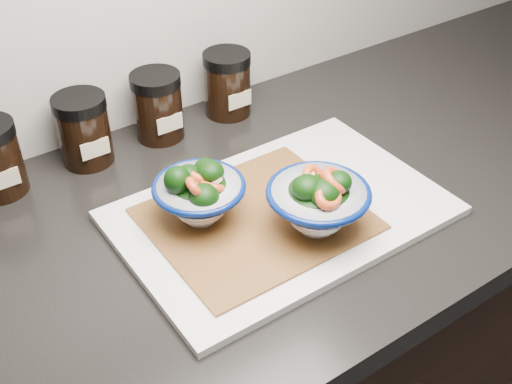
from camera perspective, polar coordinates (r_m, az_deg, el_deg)
countertop at (r=0.89m, az=-7.57°, el=-5.14°), size 3.50×0.60×0.04m
cutting_board at (r=0.91m, az=2.24°, el=-1.84°), size 0.45×0.30×0.01m
bamboo_mat at (r=0.88m, az=0.00°, el=-2.37°), size 0.28×0.24×0.00m
bowl_left at (r=0.86m, az=-5.08°, el=-0.17°), size 0.13×0.13×0.10m
bowl_right at (r=0.84m, az=5.57°, el=-0.89°), size 0.14×0.14×0.10m
spice_jar_d at (r=1.03m, az=-15.07°, el=5.36°), size 0.08×0.08×0.11m
spice_jar_e at (r=1.07m, az=-8.72°, el=7.56°), size 0.08×0.08×0.11m
spice_jar_f at (r=1.12m, az=-2.56°, el=9.59°), size 0.08×0.08×0.11m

